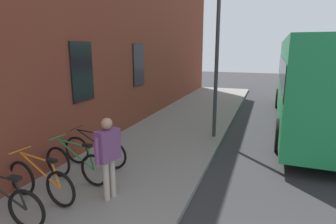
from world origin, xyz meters
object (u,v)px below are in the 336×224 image
bicycle_end_of_row (95,151)px  pedestrian_crossing_street (108,150)px  bicycle_under_window (76,165)px  street_lamp (218,35)px  bicycle_by_door (1,203)px  bicycle_nearest_sign (41,182)px  city_bus (316,78)px

bicycle_end_of_row → pedestrian_crossing_street: pedestrian_crossing_street is taller
bicycle_under_window → street_lamp: bearing=-28.0°
bicycle_by_door → bicycle_nearest_sign: 0.82m
bicycle_by_door → city_bus: (8.93, -5.73, 1.41)m
bicycle_nearest_sign → city_bus: size_ratio=0.17×
bicycle_under_window → bicycle_end_of_row: (0.83, 0.08, 0.00)m
bicycle_end_of_row → street_lamp: street_lamp is taller
bicycle_under_window → street_lamp: 5.64m
bicycle_by_door → bicycle_end_of_row: same height
city_bus → street_lamp: size_ratio=1.88×
bicycle_by_door → bicycle_end_of_row: bearing=-1.9°
bicycle_end_of_row → city_bus: city_bus is taller
bicycle_by_door → bicycle_under_window: same height
bicycle_end_of_row → bicycle_under_window: bearing=-174.8°
city_bus → street_lamp: bearing=131.7°
bicycle_end_of_row → pedestrian_crossing_street: size_ratio=1.08×
bicycle_under_window → pedestrian_crossing_street: 1.29m
bicycle_under_window → pedestrian_crossing_street: pedestrian_crossing_street is taller
bicycle_nearest_sign → pedestrian_crossing_street: pedestrian_crossing_street is taller
bicycle_by_door → street_lamp: size_ratio=0.32×
bicycle_end_of_row → street_lamp: size_ratio=0.32×
bicycle_under_window → city_bus: bearing=-37.7°
bicycle_by_door → bicycle_nearest_sign: bearing=-3.5°
bicycle_under_window → bicycle_nearest_sign: bearing=173.0°
bicycle_nearest_sign → bicycle_end_of_row: size_ratio=1.00×
bicycle_by_door → pedestrian_crossing_street: bearing=-42.4°
bicycle_by_door → bicycle_under_window: bearing=-5.4°
pedestrian_crossing_street → street_lamp: 5.30m
bicycle_under_window → city_bus: 9.22m
street_lamp → pedestrian_crossing_street: bearing=165.6°
bicycle_by_door → bicycle_under_window: size_ratio=1.00×
bicycle_end_of_row → city_bus: 8.63m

